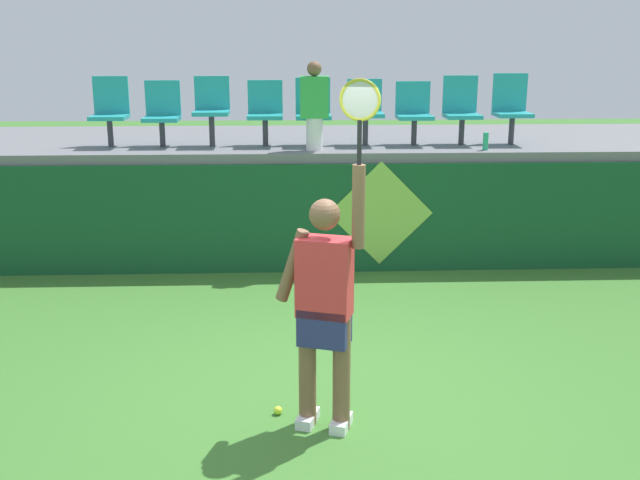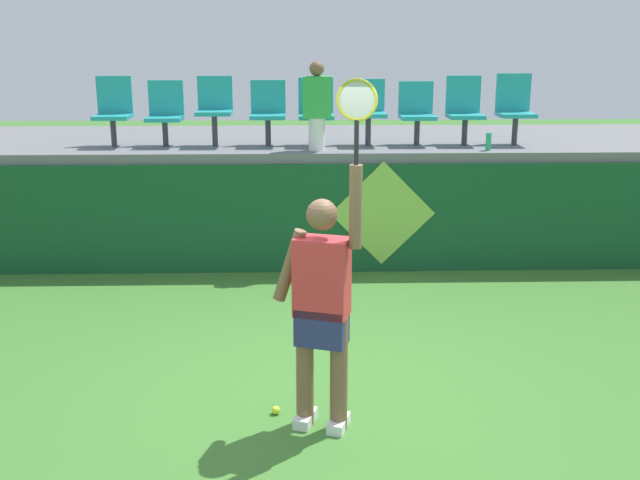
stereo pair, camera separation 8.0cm
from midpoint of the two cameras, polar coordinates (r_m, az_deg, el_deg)
name	(u,v)px [view 2 (the right image)]	position (r m, az deg, el deg)	size (l,w,h in m)	color
ground_plane	(329,401)	(6.22, 1.02, -11.93)	(40.00, 40.00, 0.00)	#3D752D
court_back_wall	(317,217)	(9.27, 0.05, 1.71)	(11.73, 0.20, 1.33)	#144C28
spectator_platform	(315,142)	(10.48, -0.17, 7.34)	(11.73, 2.84, 0.12)	slate
tennis_player	(323,302)	(5.46, 0.62, -4.70)	(0.73, 0.37, 2.55)	white
tennis_ball	(276,410)	(6.01, -2.93, -12.59)	(0.07, 0.07, 0.07)	#D1E533
water_bottle	(488,142)	(9.54, 12.73, 7.19)	(0.07, 0.07, 0.21)	#26B272
stadium_chair_0	(113,109)	(10.00, -14.97, 9.46)	(0.44, 0.42, 0.86)	#38383D
stadium_chair_1	(165,111)	(9.88, -11.27, 9.43)	(0.44, 0.42, 0.81)	#38383D
stadium_chair_2	(215,107)	(9.79, -7.66, 9.86)	(0.44, 0.42, 0.86)	#38383D
stadium_chair_3	(268,110)	(9.74, -3.68, 9.69)	(0.44, 0.42, 0.81)	#38383D
stadium_chair_4	(316,109)	(9.75, -0.09, 9.77)	(0.44, 0.42, 0.84)	#38383D
stadium_chair_5	(368,109)	(9.78, 3.85, 9.78)	(0.44, 0.42, 0.82)	#38383D
stadium_chair_6	(417,111)	(9.86, 7.48, 9.58)	(0.44, 0.42, 0.79)	#38383D
stadium_chair_7	(464,108)	(9.98, 10.98, 9.67)	(0.44, 0.42, 0.86)	#38383D
stadium_chair_8	(515,106)	(10.13, 14.58, 9.65)	(0.44, 0.42, 0.88)	#38383D
spectator_0	(317,105)	(9.28, -0.01, 10.07)	(0.34, 0.20, 1.06)	white
wall_signage_mount	(381,271)	(9.40, 4.85, -2.35)	(1.27, 0.01, 1.37)	#144C28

